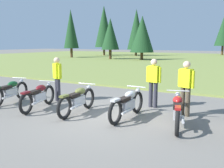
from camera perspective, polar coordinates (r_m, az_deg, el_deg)
ground_plane at (r=7.82m, az=-2.20°, el=-7.14°), size 140.00×140.00×0.00m
grass_moorland at (r=33.21m, az=22.90°, el=4.74°), size 80.00×44.00×0.10m
forest_treeline at (r=37.06m, az=20.50°, el=11.71°), size 41.85×22.84×8.46m
motorcycle_british_green at (r=10.09m, az=-21.87°, el=-1.53°), size 0.75×2.07×0.88m
motorcycle_maroon at (r=8.88m, az=-16.15°, el=-2.61°), size 0.76×2.06×0.88m
motorcycle_olive at (r=8.06m, az=-7.71°, el=-3.50°), size 0.62×2.10×0.88m
motorcycle_silver at (r=7.46m, az=3.51°, el=-4.46°), size 0.62×2.10×0.88m
motorcycle_red at (r=6.95m, az=14.46°, el=-5.77°), size 0.79×2.05×0.88m
rider_checking_bike at (r=9.79m, az=-12.17°, el=1.65°), size 0.50×0.36×1.67m
rider_in_hivis_vest at (r=8.75m, az=9.29°, el=0.86°), size 0.55×0.26×1.67m
rider_near_row_end at (r=7.94m, az=16.23°, el=-0.23°), size 0.53×0.32×1.67m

